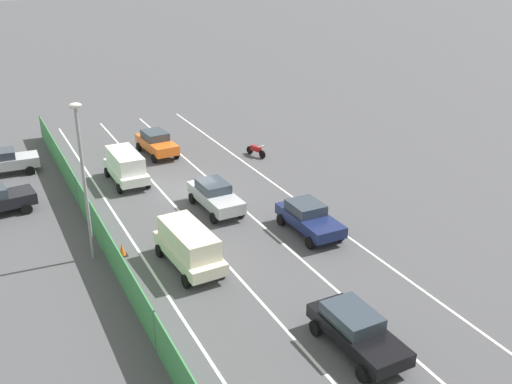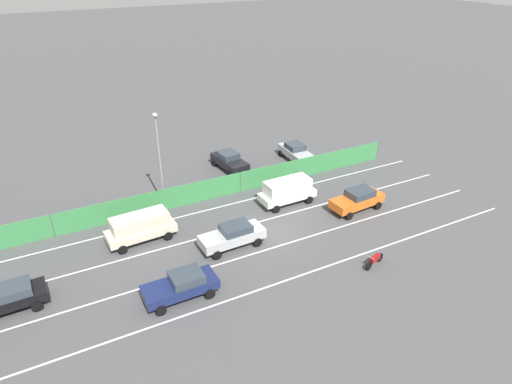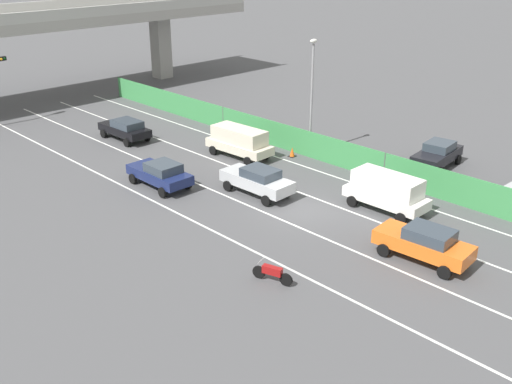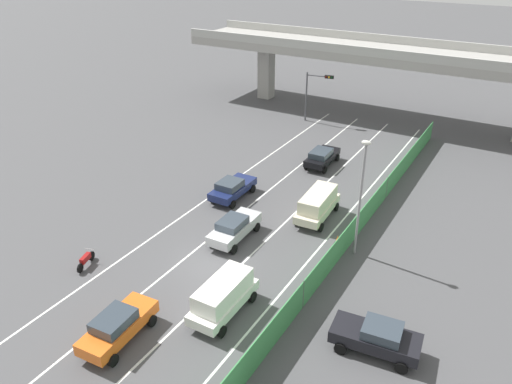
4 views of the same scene
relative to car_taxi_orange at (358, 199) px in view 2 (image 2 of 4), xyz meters
name	(u,v)px [view 2 (image 2 of 4)]	position (x,y,z in m)	size (l,w,h in m)	color
ground_plane	(270,233)	(0.18, 7.92, -0.95)	(300.00, 300.00, 0.00)	#4C4C4F
lane_line_left_edge	(214,305)	(-5.08, 14.59, -0.94)	(0.14, 49.34, 0.01)	silver
lane_line_mid_left	(194,272)	(-1.57, 14.59, -0.94)	(0.14, 49.34, 0.01)	silver
lane_line_mid_right	(176,245)	(1.93, 14.59, -0.94)	(0.14, 49.34, 0.01)	silver
lane_line_right_edge	(162,222)	(5.44, 14.59, -0.94)	(0.14, 49.34, 0.01)	silver
green_fence	(154,202)	(7.06, 14.59, -0.02)	(0.10, 45.44, 1.85)	#3D8E4C
car_taxi_orange	(358,199)	(0.00, 0.00, 0.00)	(2.22, 4.62, 1.72)	orange
car_sedan_silver	(233,235)	(-0.06, 11.04, -0.02)	(2.05, 4.68, 1.68)	#B7BABC
car_sedan_black	(6,298)	(0.11, 25.37, -0.06)	(2.09, 4.56, 1.56)	black
car_van_cream	(140,226)	(3.63, 16.59, 0.24)	(2.28, 4.99, 2.07)	beige
car_sedan_navy	(182,285)	(-3.46, 15.99, -0.06)	(2.09, 4.49, 1.61)	navy
car_van_white	(287,190)	(3.48, 4.48, 0.26)	(2.10, 4.69, 2.11)	silver
motorcycle	(375,260)	(-6.43, 3.63, -0.49)	(0.79, 1.89, 0.93)	black
parked_wagon_silver	(296,152)	(10.49, -0.67, -0.02)	(4.43, 2.12, 1.71)	#B2B5B7
parked_sedan_dark	(229,160)	(11.62, 6.00, -0.03)	(4.55, 2.41, 1.68)	black
street_lamp	(159,153)	(7.65, 13.65, 3.81)	(0.60, 0.36, 7.94)	gray
traffic_cone	(165,211)	(6.29, 14.07, -0.63)	(0.47, 0.47, 0.68)	orange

